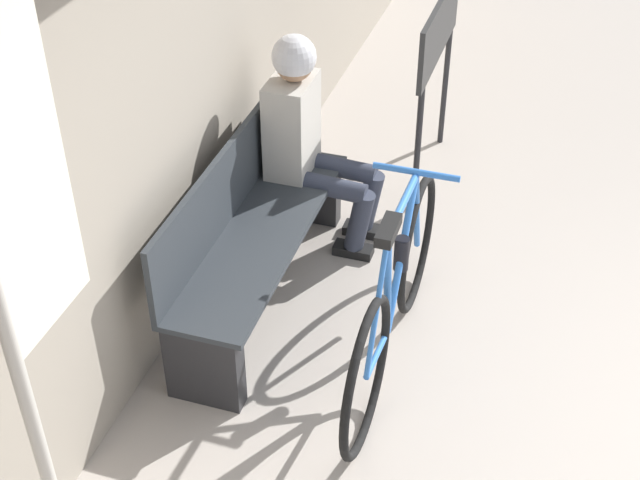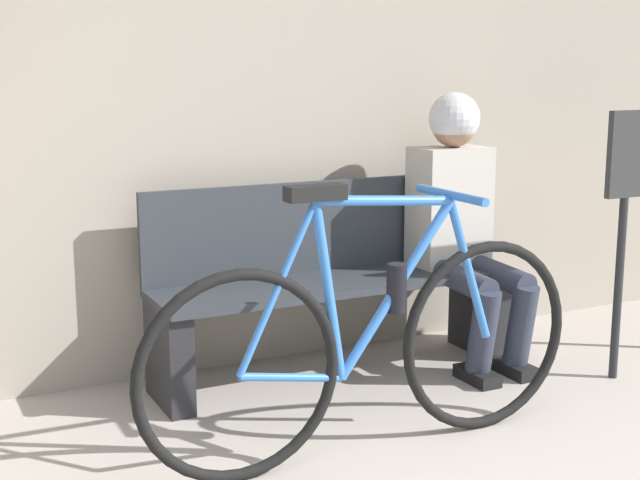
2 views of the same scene
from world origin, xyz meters
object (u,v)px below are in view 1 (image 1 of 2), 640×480
at_px(park_bench_near, 252,236).
at_px(person_seated, 308,129).
at_px(bicycle, 394,299).
at_px(banner_pole, 15,229).
at_px(signboard, 438,43).

bearing_deg(park_bench_near, person_seated, -10.03).
height_order(bicycle, banner_pole, banner_pole).
distance_m(bicycle, signboard, 1.80).
bearing_deg(park_bench_near, signboard, -22.92).
bearing_deg(bicycle, signboard, 6.16).
bearing_deg(signboard, banner_pole, 168.18).
height_order(park_bench_near, person_seated, person_seated).
relative_size(bicycle, signboard, 1.46).
relative_size(park_bench_near, signboard, 1.40).
relative_size(park_bench_near, person_seated, 1.32).
relative_size(park_bench_near, bicycle, 0.96).
bearing_deg(signboard, bicycle, -173.84).
height_order(person_seated, signboard, person_seated).
xyz_separation_m(bicycle, signboard, (1.72, 0.19, 0.49)).
xyz_separation_m(banner_pole, signboard, (3.09, -0.65, -0.68)).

